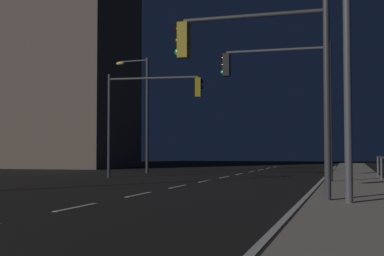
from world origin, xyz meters
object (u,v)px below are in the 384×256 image
traffic_light_mid_left (281,83)px  traffic_light_near_left (255,62)px  street_lamp_far_end (142,103)px  traffic_light_far_left (150,103)px

traffic_light_mid_left → traffic_light_near_left: bearing=-87.8°
street_lamp_far_end → traffic_light_near_left: bearing=-60.7°
traffic_light_mid_left → street_lamp_far_end: bearing=136.1°
traffic_light_far_left → street_lamp_far_end: (-2.72, 5.83, 0.55)m
traffic_light_far_left → traffic_light_near_left: bearing=-58.8°
traffic_light_near_left → street_lamp_far_end: (-10.06, 17.94, 0.71)m
traffic_light_near_left → traffic_light_mid_left: bearing=92.2°
traffic_light_far_left → traffic_light_mid_left: traffic_light_mid_left is taller
traffic_light_near_left → traffic_light_far_left: size_ratio=0.93×
traffic_light_far_left → street_lamp_far_end: size_ratio=0.74×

